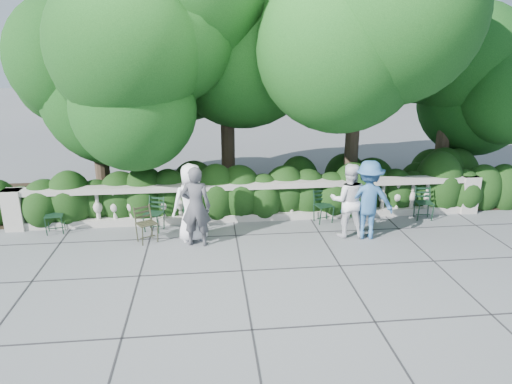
{
  "coord_description": "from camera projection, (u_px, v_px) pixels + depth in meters",
  "views": [
    {
      "loc": [
        -1.1,
        -9.13,
        4.23
      ],
      "look_at": [
        0.0,
        1.0,
        1.0
      ],
      "focal_mm": 32.0,
      "sensor_mm": 36.0,
      "label": 1
    }
  ],
  "objects": [
    {
      "name": "person_woman_grey",
      "position": [
        196.0,
        207.0,
        10.0
      ],
      "size": [
        0.72,
        0.54,
        1.81
      ],
      "primitive_type": "imported",
      "rotation": [
        0.0,
        0.0,
        2.97
      ],
      "color": "#434348",
      "rests_on": "ground"
    },
    {
      "name": "chair_d",
      "position": [
        326.0,
        224.0,
        11.46
      ],
      "size": [
        0.55,
        0.58,
        0.84
      ],
      "primitive_type": null,
      "rotation": [
        0.0,
        0.0,
        0.27
      ],
      "color": "black",
      "rests_on": "ground"
    },
    {
      "name": "chair_b",
      "position": [
        56.0,
        235.0,
        10.78
      ],
      "size": [
        0.5,
        0.54,
        0.84
      ],
      "primitive_type": null,
      "rotation": [
        0.0,
        0.0,
        0.14
      ],
      "color": "black",
      "rests_on": "ground"
    },
    {
      "name": "chair_e",
      "position": [
        355.0,
        224.0,
        11.48
      ],
      "size": [
        0.58,
        0.61,
        0.84
      ],
      "primitive_type": null,
      "rotation": [
        0.0,
        0.0,
        -0.37
      ],
      "color": "black",
      "rests_on": "ground"
    },
    {
      "name": "shrub_hedge",
      "position": [
        248.0,
        204.0,
        12.89
      ],
      "size": [
        15.0,
        2.6,
        1.7
      ],
      "primitive_type": null,
      "color": "black",
      "rests_on": "ground"
    },
    {
      "name": "chair_f",
      "position": [
        424.0,
        221.0,
        11.67
      ],
      "size": [
        0.5,
        0.53,
        0.84
      ],
      "primitive_type": null,
      "rotation": [
        0.0,
        0.0,
        -0.13
      ],
      "color": "black",
      "rests_on": "ground"
    },
    {
      "name": "person_casual_man",
      "position": [
        348.0,
        200.0,
        10.5
      ],
      "size": [
        0.97,
        0.82,
        1.74
      ],
      "primitive_type": "imported",
      "rotation": [
        0.0,
        0.0,
        2.93
      ],
      "color": "silver",
      "rests_on": "ground"
    },
    {
      "name": "chair_c",
      "position": [
        193.0,
        231.0,
        11.01
      ],
      "size": [
        0.5,
        0.53,
        0.84
      ],
      "primitive_type": null,
      "rotation": [
        0.0,
        0.0,
        0.13
      ],
      "color": "black",
      "rests_on": "ground"
    },
    {
      "name": "chair_a",
      "position": [
        152.0,
        233.0,
        10.91
      ],
      "size": [
        0.58,
        0.6,
        0.84
      ],
      "primitive_type": null,
      "rotation": [
        0.0,
        0.0,
        -0.35
      ],
      "color": "black",
      "rests_on": "ground"
    },
    {
      "name": "chair_weathered",
      "position": [
        150.0,
        244.0,
        10.3
      ],
      "size": [
        0.62,
        0.64,
        0.84
      ],
      "primitive_type": null,
      "rotation": [
        0.0,
        0.0,
        0.52
      ],
      "color": "black",
      "rests_on": "ground"
    },
    {
      "name": "balustrade",
      "position": [
        253.0,
        202.0,
        11.61
      ],
      "size": [
        12.0,
        0.44,
        1.0
      ],
      "color": "#9E998E",
      "rests_on": "ground"
    },
    {
      "name": "ground",
      "position": [
        261.0,
        249.0,
        10.05
      ],
      "size": [
        90.0,
        90.0,
        0.0
      ],
      "primitive_type": "plane",
      "color": "#54575C",
      "rests_on": "ground"
    },
    {
      "name": "person_businessman",
      "position": [
        192.0,
        203.0,
        10.27
      ],
      "size": [
        1.01,
        0.82,
        1.8
      ],
      "primitive_type": "imported",
      "rotation": [
        0.0,
        0.0,
        3.46
      ],
      "color": "white",
      "rests_on": "ground"
    },
    {
      "name": "person_older_blue",
      "position": [
        368.0,
        200.0,
        10.4
      ],
      "size": [
        1.27,
        0.83,
        1.84
      ],
      "primitive_type": "imported",
      "rotation": [
        0.0,
        0.0,
        3.01
      ],
      "color": "#2D5989",
      "rests_on": "ground"
    },
    {
      "name": "tree_canopy",
      "position": [
        273.0,
        59.0,
        11.95
      ],
      "size": [
        15.04,
        6.52,
        6.78
      ],
      "color": "#3F3023",
      "rests_on": "ground"
    }
  ]
}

